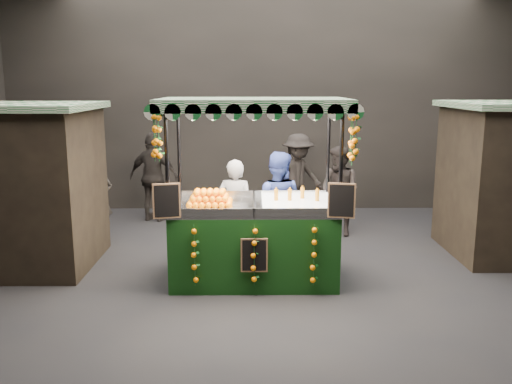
{
  "coord_description": "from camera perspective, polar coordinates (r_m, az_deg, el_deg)",
  "views": [
    {
      "loc": [
        -0.44,
        -7.53,
        2.91
      ],
      "look_at": [
        -0.37,
        0.7,
        1.25
      ],
      "focal_mm": 38.26,
      "sensor_mm": 36.0,
      "label": 1
    }
  ],
  "objects": [
    {
      "name": "shopper_2",
      "position": [
        11.76,
        -10.63,
        1.57
      ],
      "size": [
        1.2,
        0.75,
        1.9
      ],
      "rotation": [
        0.0,
        0.0,
        2.87
      ],
      "color": "black",
      "rests_on": "ground"
    },
    {
      "name": "ground",
      "position": [
        8.09,
        2.7,
        -9.74
      ],
      "size": [
        12.0,
        12.0,
        0.0
      ],
      "primitive_type": "plane",
      "color": "black",
      "rests_on": "ground"
    },
    {
      "name": "vendor_grey",
      "position": [
        9.02,
        -2.19,
        -1.89
      ],
      "size": [
        0.68,
        0.5,
        1.69
      ],
      "rotation": [
        0.0,
        0.0,
        2.97
      ],
      "color": "gray",
      "rests_on": "ground"
    },
    {
      "name": "shopper_4",
      "position": [
        11.88,
        -18.1,
        1.1
      ],
      "size": [
        1.02,
        0.82,
        1.82
      ],
      "rotation": [
        0.0,
        0.0,
        3.45
      ],
      "color": "black",
      "rests_on": "ground"
    },
    {
      "name": "shopper_5",
      "position": [
        11.52,
        24.93,
        -0.29
      ],
      "size": [
        1.47,
        1.25,
        1.59
      ],
      "rotation": [
        0.0,
        0.0,
        2.51
      ],
      "color": "black",
      "rests_on": "ground"
    },
    {
      "name": "vendor_blue",
      "position": [
        9.04,
        2.22,
        -1.46
      ],
      "size": [
        1.02,
        0.88,
        1.81
      ],
      "rotation": [
        0.0,
        0.0,
        2.89
      ],
      "color": "navy",
      "rests_on": "ground"
    },
    {
      "name": "neighbour_stall_left",
      "position": [
        9.54,
        -24.99,
        0.63
      ],
      "size": [
        3.0,
        2.2,
        2.6
      ],
      "color": "black",
      "rests_on": "ground"
    },
    {
      "name": "juice_stall",
      "position": [
        8.05,
        -0.14,
        -3.57
      ],
      "size": [
        2.78,
        1.63,
        2.69
      ],
      "color": "black",
      "rests_on": "ground"
    },
    {
      "name": "market_hall",
      "position": [
        7.56,
        2.95,
        14.92
      ],
      "size": [
        12.1,
        10.1,
        5.05
      ],
      "color": "black",
      "rests_on": "ground"
    },
    {
      "name": "shopper_1",
      "position": [
        10.6,
        8.73,
        0.08
      ],
      "size": [
        1.05,
        1.06,
        1.72
      ],
      "rotation": [
        0.0,
        0.0,
        -0.83
      ],
      "color": "#2E2725",
      "rests_on": "ground"
    },
    {
      "name": "shopper_3",
      "position": [
        11.7,
        4.4,
        1.57
      ],
      "size": [
        1.38,
        1.18,
        1.85
      ],
      "rotation": [
        0.0,
        0.0,
        0.5
      ],
      "color": "black",
      "rests_on": "ground"
    },
    {
      "name": "shopper_0",
      "position": [
        10.59,
        -16.26,
        -0.74
      ],
      "size": [
        0.61,
        0.44,
        1.55
      ],
      "rotation": [
        0.0,
        0.0,
        0.13
      ],
      "color": "black",
      "rests_on": "ground"
    }
  ]
}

